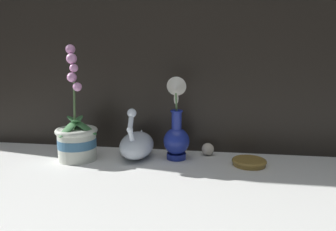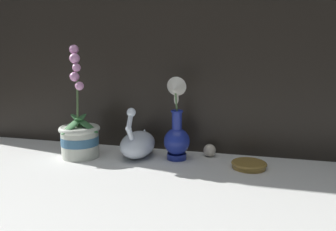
{
  "view_description": "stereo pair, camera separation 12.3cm",
  "coord_description": "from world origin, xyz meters",
  "px_view_note": "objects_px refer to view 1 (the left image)",
  "views": [
    {
      "loc": [
        0.19,
        -1.06,
        0.4
      ],
      "look_at": [
        0.01,
        0.13,
        0.17
      ],
      "focal_mm": 35.0,
      "sensor_mm": 36.0,
      "label": 1
    },
    {
      "loc": [
        0.31,
        -1.04,
        0.4
      ],
      "look_at": [
        0.01,
        0.13,
        0.17
      ],
      "focal_mm": 35.0,
      "sensor_mm": 36.0,
      "label": 2
    }
  ],
  "objects_px": {
    "swan_figurine": "(137,144)",
    "glass_sphere": "(208,149)",
    "amber_dish": "(249,162)",
    "blue_vase": "(176,131)",
    "orchid_potted_plant": "(77,137)"
  },
  "relations": [
    {
      "from": "blue_vase",
      "to": "swan_figurine",
      "type": "bearing_deg",
      "value": -178.53
    },
    {
      "from": "swan_figurine",
      "to": "glass_sphere",
      "type": "height_order",
      "value": "swan_figurine"
    },
    {
      "from": "orchid_potted_plant",
      "to": "glass_sphere",
      "type": "distance_m",
      "value": 0.52
    },
    {
      "from": "glass_sphere",
      "to": "amber_dish",
      "type": "relative_size",
      "value": 0.4
    },
    {
      "from": "blue_vase",
      "to": "amber_dish",
      "type": "height_order",
      "value": "blue_vase"
    },
    {
      "from": "orchid_potted_plant",
      "to": "amber_dish",
      "type": "height_order",
      "value": "orchid_potted_plant"
    },
    {
      "from": "glass_sphere",
      "to": "blue_vase",
      "type": "bearing_deg",
      "value": -149.58
    },
    {
      "from": "orchid_potted_plant",
      "to": "amber_dish",
      "type": "relative_size",
      "value": 3.47
    },
    {
      "from": "swan_figurine",
      "to": "glass_sphere",
      "type": "xyz_separation_m",
      "value": [
        0.27,
        0.07,
        -0.03
      ]
    },
    {
      "from": "amber_dish",
      "to": "orchid_potted_plant",
      "type": "bearing_deg",
      "value": -177.09
    },
    {
      "from": "orchid_potted_plant",
      "to": "amber_dish",
      "type": "bearing_deg",
      "value": 2.91
    },
    {
      "from": "swan_figurine",
      "to": "blue_vase",
      "type": "distance_m",
      "value": 0.16
    },
    {
      "from": "orchid_potted_plant",
      "to": "blue_vase",
      "type": "bearing_deg",
      "value": 9.28
    },
    {
      "from": "amber_dish",
      "to": "blue_vase",
      "type": "bearing_deg",
      "value": 174.06
    },
    {
      "from": "orchid_potted_plant",
      "to": "amber_dish",
      "type": "distance_m",
      "value": 0.65
    }
  ]
}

